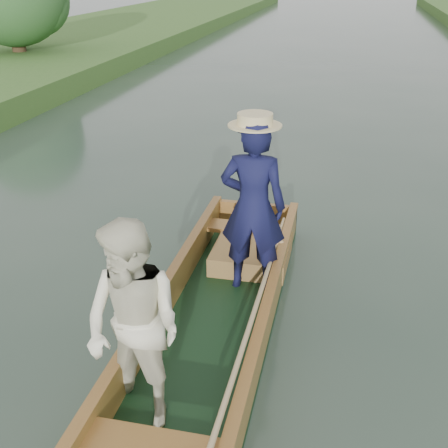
# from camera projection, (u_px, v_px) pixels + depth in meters

# --- Properties ---
(ground) EXTENTS (120.00, 120.00, 0.00)m
(ground) POSITION_uv_depth(u_px,v_px,m) (210.00, 341.00, 5.31)
(ground) COLOR #283D30
(ground) RESTS_ON ground
(punt) EXTENTS (1.32, 5.00, 1.94)m
(punt) POSITION_uv_depth(u_px,v_px,m) (206.00, 286.00, 5.02)
(punt) COLOR black
(punt) RESTS_ON ground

